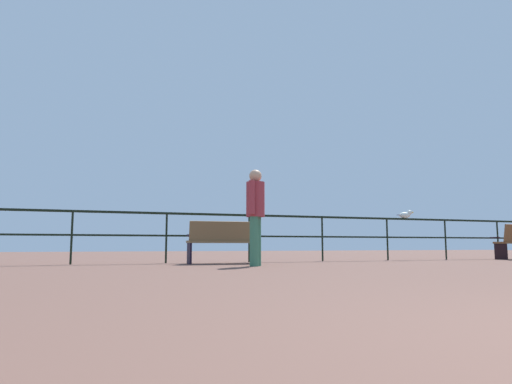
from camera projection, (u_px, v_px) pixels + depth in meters
The scene contains 4 objects.
pier_railing at pixel (209, 226), 10.32m from camera, with size 25.12×0.05×1.11m.
bench_near_left at pixel (224, 240), 9.70m from camera, with size 1.55×0.72×0.89m.
person_at_railing at pixel (255, 210), 8.61m from camera, with size 0.40×0.49×1.83m.
seagull_on_rail at pixel (406, 215), 12.22m from camera, with size 0.43×0.29×0.22m.
Camera 1 is at (-2.58, -0.12, 0.39)m, focal length 31.88 mm.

